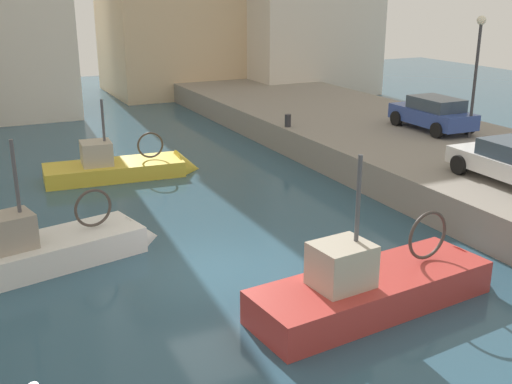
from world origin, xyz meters
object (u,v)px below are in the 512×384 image
quay_streetlamp (477,57)px  parked_car_blue (433,113)px  fishing_boat_red (382,299)px  mooring_bollard_mid (288,121)px  fishing_boat_yellow (126,174)px  fishing_boat_white (57,258)px

quay_streetlamp → parked_car_blue: bearing=100.9°
fishing_boat_red → quay_streetlamp: 13.86m
fishing_boat_red → mooring_bollard_mid: (4.68, 13.28, 1.36)m
fishing_boat_red → quay_streetlamp: quay_streetlamp is taller
quay_streetlamp → fishing_boat_yellow: bearing=160.5°
fishing_boat_red → parked_car_blue: 14.24m
fishing_boat_yellow → mooring_bollard_mid: 7.60m
fishing_boat_white → fishing_boat_red: fishing_boat_red is taller
fishing_boat_white → fishing_boat_red: size_ratio=0.90×
fishing_boat_yellow → fishing_boat_red: fishing_boat_red is taller
parked_car_blue → mooring_bollard_mid: bearing=148.2°
fishing_boat_red → parked_car_blue: fishing_boat_red is taller
parked_car_blue → quay_streetlamp: 3.15m
mooring_bollard_mid → quay_streetlamp: bearing=-42.2°
fishing_boat_yellow → fishing_boat_white: size_ratio=1.00×
fishing_boat_red → parked_car_blue: size_ratio=1.71×
fishing_boat_white → mooring_bollard_mid: (11.15, 7.64, 1.36)m
fishing_boat_yellow → fishing_boat_red: 13.11m
quay_streetlamp → fishing_boat_white: bearing=-171.5°
fishing_boat_red → mooring_bollard_mid: 14.14m
fishing_boat_white → parked_car_blue: fishing_boat_white is taller
fishing_boat_white → parked_car_blue: bearing=14.9°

